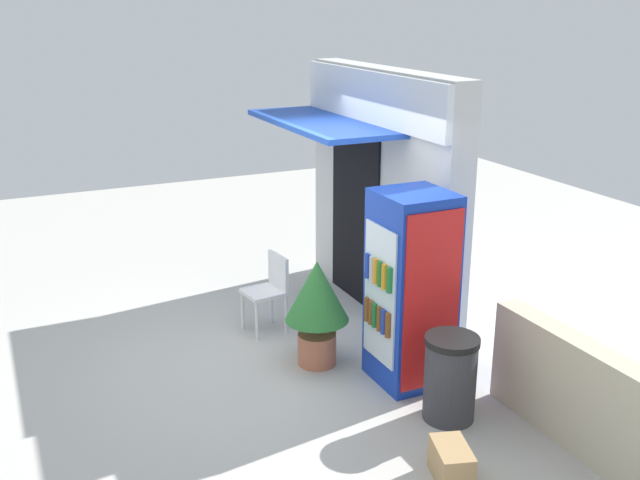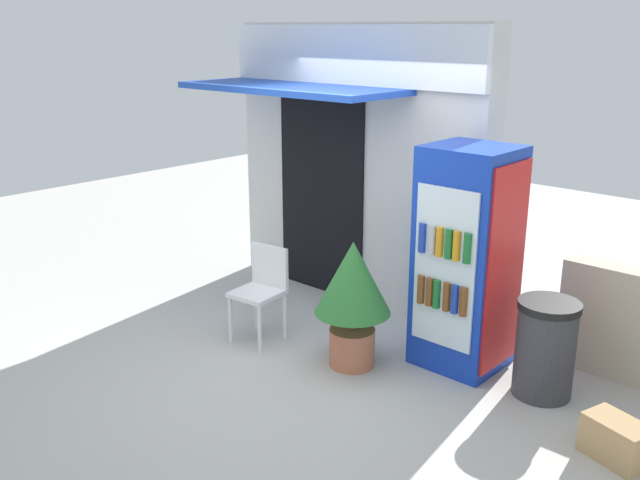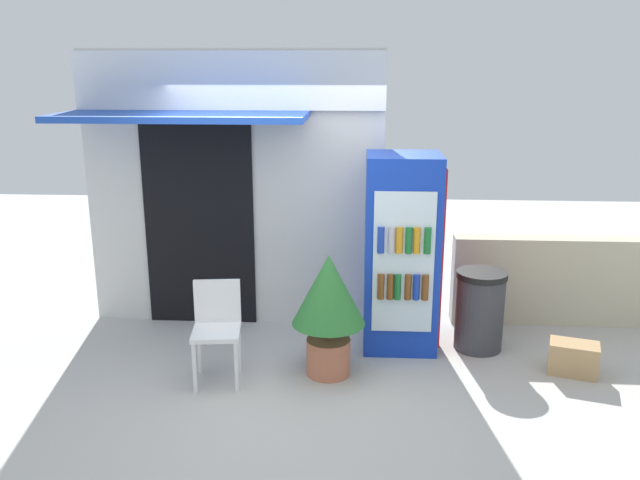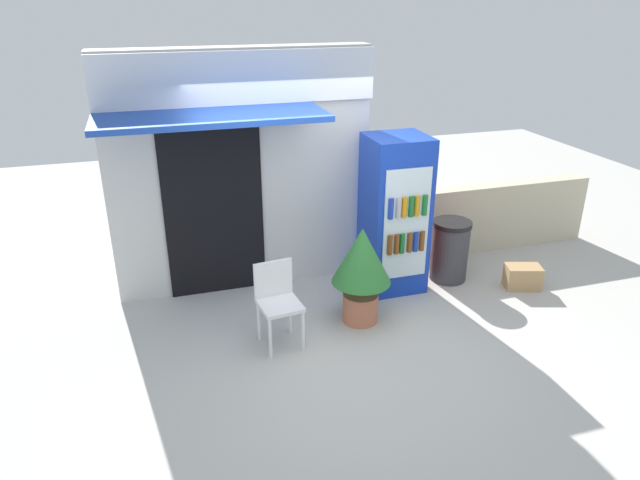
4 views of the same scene
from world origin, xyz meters
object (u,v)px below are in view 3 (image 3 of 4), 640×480
at_px(plastic_chair, 217,323).
at_px(potted_plant_near_shop, 329,301).
at_px(cardboard_box, 573,358).
at_px(trash_bin, 480,310).
at_px(drink_cooler, 402,253).

height_order(plastic_chair, potted_plant_near_shop, potted_plant_near_shop).
height_order(plastic_chair, cardboard_box, plastic_chair).
relative_size(trash_bin, cardboard_box, 1.87).
distance_m(potted_plant_near_shop, cardboard_box, 2.27).
xyz_separation_m(potted_plant_near_shop, trash_bin, (1.43, 0.63, -0.30)).
distance_m(drink_cooler, plastic_chair, 1.87).
bearing_deg(cardboard_box, drink_cooler, 160.60).
relative_size(drink_cooler, plastic_chair, 2.16).
xyz_separation_m(plastic_chair, potted_plant_near_shop, (0.97, 0.13, 0.18)).
relative_size(drink_cooler, trash_bin, 2.41).
xyz_separation_m(potted_plant_near_shop, cardboard_box, (2.19, 0.13, -0.55)).
height_order(drink_cooler, potted_plant_near_shop, drink_cooler).
height_order(plastic_chair, trash_bin, plastic_chair).
distance_m(drink_cooler, potted_plant_near_shop, 0.98).
bearing_deg(drink_cooler, trash_bin, -3.05).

